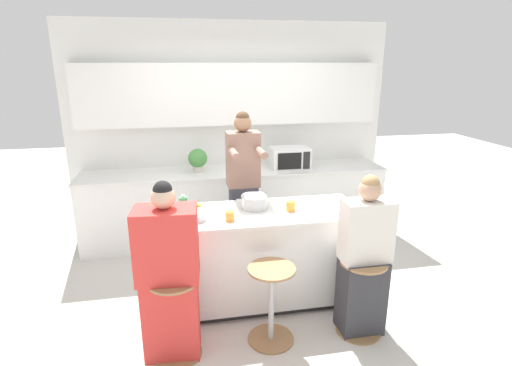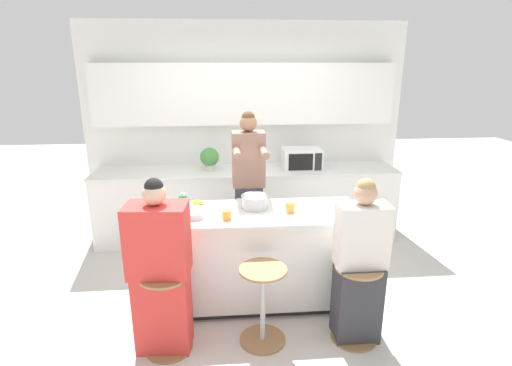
{
  "view_description": "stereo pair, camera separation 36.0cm",
  "coord_description": "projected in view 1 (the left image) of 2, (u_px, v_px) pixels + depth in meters",
  "views": [
    {
      "loc": [
        -0.64,
        -3.32,
        2.21
      ],
      "look_at": [
        0.0,
        0.07,
        1.16
      ],
      "focal_mm": 28.0,
      "sensor_mm": 36.0,
      "label": 1
    },
    {
      "loc": [
        -0.28,
        -3.37,
        2.21
      ],
      "look_at": [
        0.0,
        0.07,
        1.16
      ],
      "focal_mm": 28.0,
      "sensor_mm": 36.0,
      "label": 2
    }
  ],
  "objects": [
    {
      "name": "ground_plane",
      "position": [
        257.0,
        299.0,
        3.88
      ],
      "size": [
        16.0,
        16.0,
        0.0
      ],
      "primitive_type": "plane",
      "color": "beige"
    },
    {
      "name": "wall_back",
      "position": [
        231.0,
        117.0,
        5.09
      ],
      "size": [
        4.07,
        0.22,
        2.7
      ],
      "color": "silver",
      "rests_on": "ground_plane"
    },
    {
      "name": "back_counter",
      "position": [
        236.0,
        204.0,
        5.11
      ],
      "size": [
        3.78,
        0.65,
        0.92
      ],
      "color": "white",
      "rests_on": "ground_plane"
    },
    {
      "name": "kitchen_island",
      "position": [
        257.0,
        256.0,
        3.74
      ],
      "size": [
        1.9,
        0.69,
        0.91
      ],
      "color": "black",
      "rests_on": "ground_plane"
    },
    {
      "name": "bar_stool_leftmost",
      "position": [
        175.0,
        314.0,
        3.05
      ],
      "size": [
        0.38,
        0.38,
        0.66
      ],
      "color": "#997047",
      "rests_on": "ground_plane"
    },
    {
      "name": "bar_stool_center",
      "position": [
        271.0,
        301.0,
        3.21
      ],
      "size": [
        0.38,
        0.38,
        0.66
      ],
      "color": "#997047",
      "rests_on": "ground_plane"
    },
    {
      "name": "bar_stool_rightmost",
      "position": [
        361.0,
        293.0,
        3.32
      ],
      "size": [
        0.38,
        0.38,
        0.66
      ],
      "color": "#997047",
      "rests_on": "ground_plane"
    },
    {
      "name": "person_cooking",
      "position": [
        243.0,
        195.0,
        4.18
      ],
      "size": [
        0.34,
        0.53,
        1.74
      ],
      "rotation": [
        0.0,
        0.0,
        0.01
      ],
      "color": "#383842",
      "rests_on": "ground_plane"
    },
    {
      "name": "person_wrapped_blanket",
      "position": [
        169.0,
        277.0,
        2.98
      ],
      "size": [
        0.48,
        0.32,
        1.42
      ],
      "rotation": [
        0.0,
        0.0,
        -0.08
      ],
      "color": "red",
      "rests_on": "ground_plane"
    },
    {
      "name": "person_seated_near",
      "position": [
        364.0,
        263.0,
        3.27
      ],
      "size": [
        0.4,
        0.26,
        1.38
      ],
      "rotation": [
        0.0,
        0.0,
        0.0
      ],
      "color": "#333338",
      "rests_on": "ground_plane"
    },
    {
      "name": "cooking_pot",
      "position": [
        255.0,
        202.0,
        3.67
      ],
      "size": [
        0.34,
        0.25,
        0.13
      ],
      "color": "#B7BABC",
      "rests_on": "kitchen_island"
    },
    {
      "name": "fruit_bowl",
      "position": [
        196.0,
        217.0,
        3.4
      ],
      "size": [
        0.17,
        0.17,
        0.06
      ],
      "color": "#B7BABC",
      "rests_on": "kitchen_island"
    },
    {
      "name": "coffee_cup_near",
      "position": [
        230.0,
        216.0,
        3.39
      ],
      "size": [
        0.11,
        0.08,
        0.08
      ],
      "color": "orange",
      "rests_on": "kitchen_island"
    },
    {
      "name": "coffee_cup_far",
      "position": [
        291.0,
        206.0,
        3.62
      ],
      "size": [
        0.12,
        0.08,
        0.09
      ],
      "color": "orange",
      "rests_on": "kitchen_island"
    },
    {
      "name": "banana_bunch",
      "position": [
        195.0,
        204.0,
        3.73
      ],
      "size": [
        0.14,
        0.1,
        0.05
      ],
      "color": "yellow",
      "rests_on": "kitchen_island"
    },
    {
      "name": "juice_carton",
      "position": [
        184.0,
        206.0,
        3.49
      ],
      "size": [
        0.07,
        0.07,
        0.19
      ],
      "color": "#38844C",
      "rests_on": "kitchen_island"
    },
    {
      "name": "microwave",
      "position": [
        290.0,
        158.0,
        5.01
      ],
      "size": [
        0.48,
        0.34,
        0.27
      ],
      "color": "white",
      "rests_on": "back_counter"
    },
    {
      "name": "potted_plant",
      "position": [
        198.0,
        159.0,
        4.85
      ],
      "size": [
        0.23,
        0.23,
        0.29
      ],
      "color": "beige",
      "rests_on": "back_counter"
    }
  ]
}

